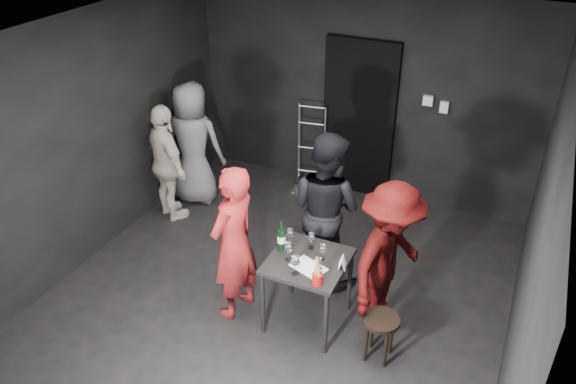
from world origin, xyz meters
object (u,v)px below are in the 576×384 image
at_px(server_red, 233,237).
at_px(bystander_cream, 167,163).
at_px(hand_truck, 310,175).
at_px(man_maroon, 389,256).
at_px(stool, 380,326).
at_px(breadstick_cup, 318,272).
at_px(bystander_grey, 193,139).
at_px(tasting_table, 308,268).
at_px(woman_black, 326,199).
at_px(wine_bottle, 281,239).

distance_m(server_red, bystander_cream, 1.98).
relative_size(hand_truck, man_maroon, 0.73).
height_order(hand_truck, stool, hand_truck).
bearing_deg(server_red, breadstick_cup, 90.39).
bearing_deg(bystander_grey, tasting_table, 137.96).
bearing_deg(woman_black, tasting_table, 115.15).
bearing_deg(stool, wine_bottle, 169.34).
bearing_deg(server_red, bystander_cream, -117.09).
height_order(tasting_table, man_maroon, man_maroon).
distance_m(stool, woman_black, 1.42).
relative_size(server_red, bystander_cream, 1.16).
xyz_separation_m(tasting_table, bystander_grey, (-2.25, 1.52, 0.23)).
xyz_separation_m(man_maroon, bystander_grey, (-2.95, 1.27, 0.04)).
bearing_deg(wine_bottle, tasting_table, -7.70).
distance_m(server_red, bystander_grey, 2.27).
xyz_separation_m(hand_truck, bystander_grey, (-1.27, -0.87, 0.66)).
bearing_deg(man_maroon, woman_black, 72.61).
distance_m(man_maroon, wine_bottle, 1.01).
height_order(stool, man_maroon, man_maroon).
relative_size(bystander_cream, bystander_grey, 0.86).
bearing_deg(bystander_cream, wine_bottle, -177.51).
distance_m(hand_truck, breadstick_cup, 3.00).
xyz_separation_m(hand_truck, man_maroon, (1.69, -2.13, 0.62)).
relative_size(hand_truck, wine_bottle, 3.76).
bearing_deg(breadstick_cup, wine_bottle, 147.47).
bearing_deg(server_red, stool, 98.12).
height_order(tasting_table, bystander_grey, bystander_grey).
height_order(bystander_cream, breadstick_cup, bystander_cream).
bearing_deg(stool, woman_black, 134.86).
xyz_separation_m(hand_truck, wine_bottle, (0.70, -2.35, 0.65)).
xyz_separation_m(hand_truck, tasting_table, (0.99, -2.39, 0.43)).
bearing_deg(man_maroon, wine_bottle, 115.81).
xyz_separation_m(bystander_grey, breadstick_cup, (2.46, -1.80, 0.00)).
distance_m(woman_black, wine_bottle, 0.74).
bearing_deg(bystander_grey, woman_black, 152.04).
height_order(tasting_table, breadstick_cup, breadstick_cup).
bearing_deg(bystander_cream, breadstick_cup, -178.93).
xyz_separation_m(stool, breadstick_cup, (-0.57, -0.12, 0.51)).
relative_size(tasting_table, wine_bottle, 2.31).
distance_m(tasting_table, man_maroon, 0.77).
bearing_deg(tasting_table, woman_black, 99.70).
height_order(stool, wine_bottle, wine_bottle).
distance_m(bystander_cream, wine_bottle, 2.24).
distance_m(server_red, wine_bottle, 0.46).
distance_m(tasting_table, breadstick_cup, 0.42).
bearing_deg(wine_bottle, man_maroon, 12.27).
xyz_separation_m(hand_truck, breadstick_cup, (1.20, -2.67, 0.66)).
relative_size(man_maroon, bystander_grey, 0.95).
distance_m(bystander_cream, breadstick_cup, 2.84).
xyz_separation_m(bystander_cream, wine_bottle, (2.02, -0.97, 0.11)).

